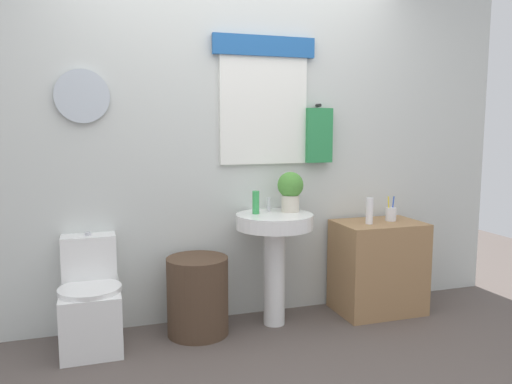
{
  "coord_description": "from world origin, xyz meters",
  "views": [
    {
      "loc": [
        -0.94,
        -2.35,
        1.39
      ],
      "look_at": [
        0.08,
        0.8,
        0.95
      ],
      "focal_mm": 35.18,
      "sensor_mm": 36.0,
      "label": 1
    }
  ],
  "objects_px": {
    "wooden_cabinet": "(378,267)",
    "laundry_hamper": "(198,296)",
    "pedestal_sink": "(274,241)",
    "soap_bottle": "(256,202)",
    "potted_plant": "(290,189)",
    "toothbrush_cup": "(391,214)",
    "lotion_bottle": "(369,211)",
    "toilet": "(91,304)"
  },
  "relations": [
    {
      "from": "soap_bottle",
      "to": "lotion_bottle",
      "type": "xyz_separation_m",
      "value": [
        0.84,
        -0.09,
        -0.09
      ]
    },
    {
      "from": "soap_bottle",
      "to": "toothbrush_cup",
      "type": "distance_m",
      "value": 1.07
    },
    {
      "from": "pedestal_sink",
      "to": "soap_bottle",
      "type": "height_order",
      "value": "soap_bottle"
    },
    {
      "from": "wooden_cabinet",
      "to": "toothbrush_cup",
      "type": "distance_m",
      "value": 0.41
    },
    {
      "from": "laundry_hamper",
      "to": "lotion_bottle",
      "type": "bearing_deg",
      "value": -1.81
    },
    {
      "from": "toilet",
      "to": "laundry_hamper",
      "type": "xyz_separation_m",
      "value": [
        0.68,
        -0.03,
        -0.01
      ]
    },
    {
      "from": "lotion_bottle",
      "to": "toilet",
      "type": "bearing_deg",
      "value": 177.88
    },
    {
      "from": "soap_bottle",
      "to": "lotion_bottle",
      "type": "height_order",
      "value": "soap_bottle"
    },
    {
      "from": "potted_plant",
      "to": "laundry_hamper",
      "type": "bearing_deg",
      "value": -175.0
    },
    {
      "from": "laundry_hamper",
      "to": "pedestal_sink",
      "type": "height_order",
      "value": "pedestal_sink"
    },
    {
      "from": "pedestal_sink",
      "to": "potted_plant",
      "type": "bearing_deg",
      "value": 23.2
    },
    {
      "from": "toilet",
      "to": "pedestal_sink",
      "type": "height_order",
      "value": "pedestal_sink"
    },
    {
      "from": "potted_plant",
      "to": "lotion_bottle",
      "type": "height_order",
      "value": "potted_plant"
    },
    {
      "from": "potted_plant",
      "to": "lotion_bottle",
      "type": "distance_m",
      "value": 0.61
    },
    {
      "from": "toilet",
      "to": "toothbrush_cup",
      "type": "bearing_deg",
      "value": -0.31
    },
    {
      "from": "soap_bottle",
      "to": "wooden_cabinet",
      "type": "bearing_deg",
      "value": -3.02
    },
    {
      "from": "laundry_hamper",
      "to": "lotion_bottle",
      "type": "height_order",
      "value": "lotion_bottle"
    },
    {
      "from": "laundry_hamper",
      "to": "toothbrush_cup",
      "type": "height_order",
      "value": "toothbrush_cup"
    },
    {
      "from": "potted_plant",
      "to": "toilet",
      "type": "bearing_deg",
      "value": -178.83
    },
    {
      "from": "toilet",
      "to": "pedestal_sink",
      "type": "bearing_deg",
      "value": -1.5
    },
    {
      "from": "wooden_cabinet",
      "to": "lotion_bottle",
      "type": "relative_size",
      "value": 3.56
    },
    {
      "from": "wooden_cabinet",
      "to": "toothbrush_cup",
      "type": "height_order",
      "value": "toothbrush_cup"
    },
    {
      "from": "laundry_hamper",
      "to": "wooden_cabinet",
      "type": "relative_size",
      "value": 0.77
    },
    {
      "from": "pedestal_sink",
      "to": "soap_bottle",
      "type": "bearing_deg",
      "value": 157.38
    },
    {
      "from": "pedestal_sink",
      "to": "wooden_cabinet",
      "type": "bearing_deg",
      "value": 0.0
    },
    {
      "from": "soap_bottle",
      "to": "toilet",
      "type": "bearing_deg",
      "value": -179.07
    },
    {
      "from": "lotion_bottle",
      "to": "toothbrush_cup",
      "type": "distance_m",
      "value": 0.23
    },
    {
      "from": "potted_plant",
      "to": "lotion_bottle",
      "type": "bearing_deg",
      "value": -9.79
    },
    {
      "from": "toilet",
      "to": "lotion_bottle",
      "type": "bearing_deg",
      "value": -2.12
    },
    {
      "from": "potted_plant",
      "to": "toothbrush_cup",
      "type": "relative_size",
      "value": 1.53
    },
    {
      "from": "laundry_hamper",
      "to": "pedestal_sink",
      "type": "bearing_deg",
      "value": 0.0
    },
    {
      "from": "laundry_hamper",
      "to": "pedestal_sink",
      "type": "relative_size",
      "value": 0.67
    },
    {
      "from": "potted_plant",
      "to": "lotion_bottle",
      "type": "relative_size",
      "value": 1.47
    },
    {
      "from": "wooden_cabinet",
      "to": "soap_bottle",
      "type": "bearing_deg",
      "value": 176.98
    },
    {
      "from": "toothbrush_cup",
      "to": "lotion_bottle",
      "type": "bearing_deg",
      "value": -164.66
    },
    {
      "from": "laundry_hamper",
      "to": "lotion_bottle",
      "type": "xyz_separation_m",
      "value": [
        1.27,
        -0.04,
        0.52
      ]
    },
    {
      "from": "pedestal_sink",
      "to": "toothbrush_cup",
      "type": "bearing_deg",
      "value": 1.23
    },
    {
      "from": "toilet",
      "to": "potted_plant",
      "type": "bearing_deg",
      "value": 1.17
    },
    {
      "from": "laundry_hamper",
      "to": "soap_bottle",
      "type": "relative_size",
      "value": 3.29
    },
    {
      "from": "wooden_cabinet",
      "to": "laundry_hamper",
      "type": "bearing_deg",
      "value": 180.0
    },
    {
      "from": "toilet",
      "to": "wooden_cabinet",
      "type": "relative_size",
      "value": 1.04
    },
    {
      "from": "wooden_cabinet",
      "to": "lotion_bottle",
      "type": "height_order",
      "value": "lotion_bottle"
    }
  ]
}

